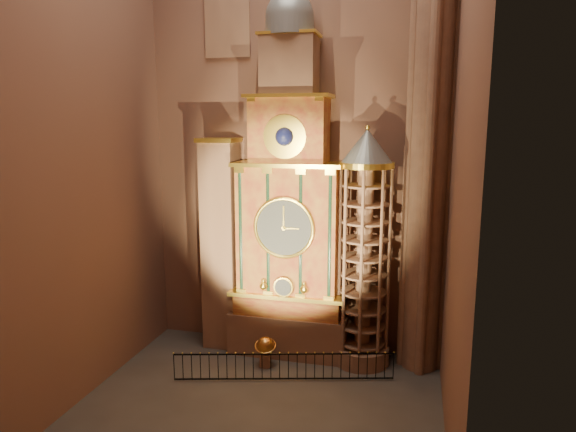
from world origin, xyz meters
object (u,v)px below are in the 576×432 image
(stair_turret, at_px, (364,251))
(astronomical_clock, at_px, (289,216))
(celestial_globe, at_px, (265,349))
(iron_railing, at_px, (284,367))
(portrait_tower, at_px, (221,244))

(stair_turret, bearing_deg, astronomical_clock, 175.70)
(stair_turret, distance_m, celestial_globe, 6.27)
(iron_railing, bearing_deg, astronomical_clock, 99.51)
(astronomical_clock, bearing_deg, stair_turret, -4.30)
(portrait_tower, xyz_separation_m, stair_turret, (6.90, -0.28, 0.12))
(stair_turret, relative_size, iron_railing, 1.19)
(iron_railing, bearing_deg, celestial_globe, 136.76)
(astronomical_clock, xyz_separation_m, portrait_tower, (-3.40, 0.02, -1.53))
(portrait_tower, relative_size, iron_railing, 1.12)
(astronomical_clock, bearing_deg, celestial_globe, -110.55)
(portrait_tower, distance_m, iron_railing, 6.61)
(astronomical_clock, relative_size, celestial_globe, 11.88)
(portrait_tower, height_order, iron_railing, portrait_tower)
(portrait_tower, bearing_deg, stair_turret, -2.33)
(stair_turret, distance_m, iron_railing, 6.10)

